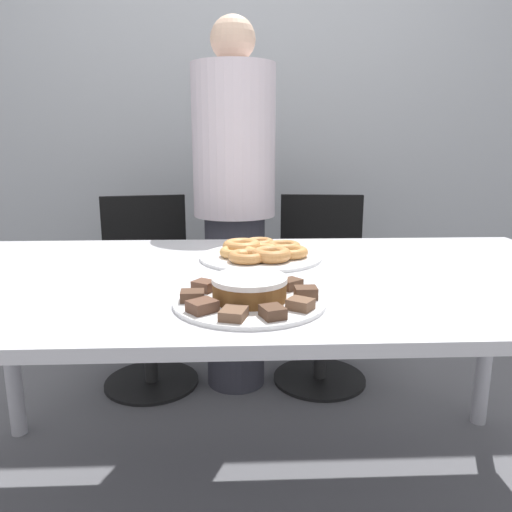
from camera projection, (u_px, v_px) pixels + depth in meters
The scene contains 27 objects.
ground_plane at pixel (258, 506), 1.57m from camera, with size 12.00×12.00×0.00m, color slate.
wall_back at pixel (245, 109), 2.84m from camera, with size 8.00×0.05×2.60m.
table at pixel (259, 298), 1.41m from camera, with size 1.96×1.01×0.76m.
person_standing at pixel (234, 204), 2.19m from camera, with size 0.36×0.36×1.62m.
office_chair_left at pixel (148, 298), 2.33m from camera, with size 0.51×0.51×0.87m.
office_chair_right at pixel (321, 295), 2.37m from camera, with size 0.49×0.49×0.87m.
plate_cake at pixel (250, 301), 1.14m from camera, with size 0.35×0.35×0.01m.
plate_donuts at pixel (261, 257), 1.58m from camera, with size 0.39×0.39×0.01m.
frosted_cake at pixel (250, 288), 1.13m from camera, with size 0.17×0.17×0.05m.
lamington_0 at pixel (290, 284), 1.22m from camera, with size 0.06×0.06×0.02m.
lamington_1 at pixel (262, 279), 1.26m from camera, with size 0.05×0.06×0.03m.
lamington_2 at pixel (231, 281), 1.25m from camera, with size 0.06×0.06×0.02m.
lamington_3 at pixel (204, 286), 1.20m from camera, with size 0.07×0.06×0.02m.
lamington_4 at pixel (192, 296), 1.13m from camera, with size 0.05×0.05×0.02m.
lamington_5 at pixel (202, 306), 1.05m from camera, with size 0.07×0.07×0.02m.
lamington_6 at pixel (234, 314), 1.01m from camera, with size 0.06×0.07×0.02m.
lamington_7 at pixel (273, 312), 1.02m from camera, with size 0.06×0.06×0.02m.
lamington_8 at pixel (300, 304), 1.07m from camera, with size 0.07×0.06×0.02m.
lamington_9 at pixel (306, 293), 1.14m from camera, with size 0.05×0.04×0.03m.
donut_0 at pixel (261, 250), 1.57m from camera, with size 0.11×0.11×0.03m.
donut_1 at pixel (271, 254), 1.50m from camera, with size 0.12×0.12×0.04m.
donut_2 at pixel (289, 252), 1.56m from camera, with size 0.12×0.12×0.03m.
donut_3 at pixel (284, 246), 1.64m from camera, with size 0.11×0.11×0.03m.
donut_4 at pixel (260, 243), 1.69m from camera, with size 0.10×0.10×0.03m.
donut_5 at pixel (242, 246), 1.62m from camera, with size 0.13×0.13×0.04m.
donut_6 at pixel (237, 252), 1.56m from camera, with size 0.11×0.11×0.03m.
donut_7 at pixel (247, 256), 1.49m from camera, with size 0.11×0.11×0.03m.
Camera 1 is at (-0.07, -1.35, 1.12)m, focal length 35.00 mm.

